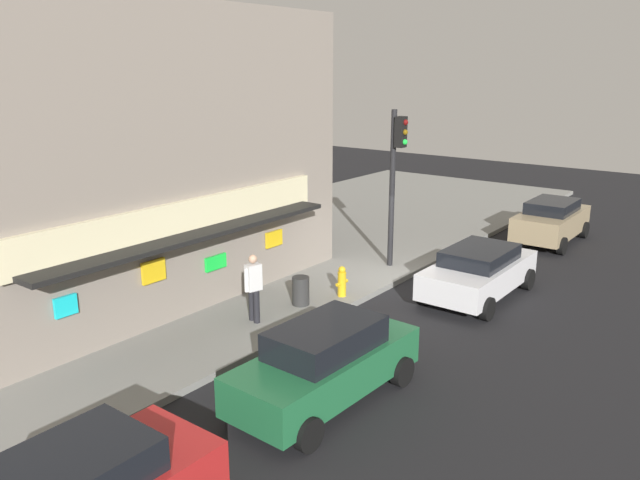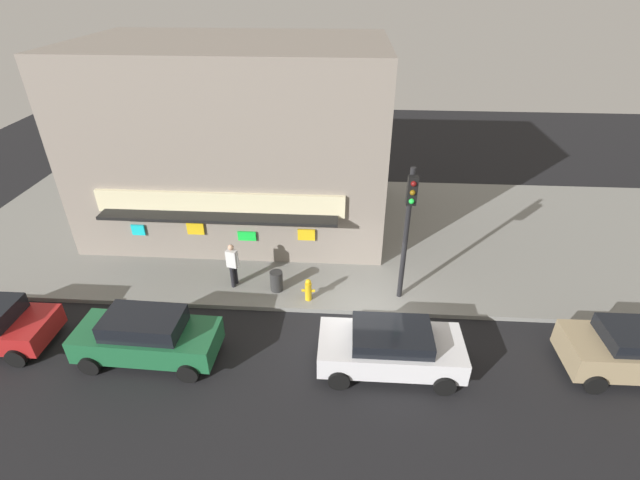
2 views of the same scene
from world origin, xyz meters
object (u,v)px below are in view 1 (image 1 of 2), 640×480
object	(u,v)px
fire_hydrant	(342,282)
parked_car_white	(479,271)
pedestrian	(254,285)
traffic_light	(396,168)
trash_can	(301,291)
parked_car_tan	(551,220)
parked_car_green	(326,362)

from	to	relation	value
fire_hydrant	parked_car_white	size ratio (longest dim) A/B	0.21
fire_hydrant	pedestrian	world-z (taller)	pedestrian
traffic_light	parked_car_white	xyz separation A→B (m)	(-0.59, -3.23, -2.61)
trash_can	parked_car_white	bearing A→B (deg)	-40.73
parked_car_tan	pedestrian	bearing A→B (deg)	165.50
parked_car_green	trash_can	bearing A→B (deg)	44.96
traffic_light	trash_can	xyz separation A→B (m)	(-4.55, 0.18, -2.83)
parked_car_white	parked_car_tan	bearing A→B (deg)	2.29
trash_can	parked_car_white	xyz separation A→B (m)	(3.96, -3.41, 0.22)
traffic_light	parked_car_white	world-z (taller)	traffic_light
trash_can	parked_car_tan	size ratio (longest dim) A/B	0.19
fire_hydrant	trash_can	distance (m)	1.33
parked_car_white	parked_car_tan	world-z (taller)	parked_car_tan
parked_car_white	fire_hydrant	bearing A→B (deg)	133.22
fire_hydrant	parked_car_white	bearing A→B (deg)	-46.78
trash_can	parked_car_white	world-z (taller)	parked_car_white
fire_hydrant	parked_car_green	world-z (taller)	parked_car_green
fire_hydrant	parked_car_green	size ratio (longest dim) A/B	0.20
trash_can	parked_car_green	size ratio (longest dim) A/B	0.18
trash_can	pedestrian	distance (m)	1.75
parked_car_white	parked_car_tan	distance (m)	7.24
fire_hydrant	parked_car_tan	xyz separation A→B (m)	(9.96, -2.62, 0.25)
parked_car_tan	traffic_light	bearing A→B (deg)	156.15
trash_can	parked_car_white	size ratio (longest dim) A/B	0.18
parked_car_white	trash_can	bearing A→B (deg)	139.27
trash_can	pedestrian	xyz separation A→B (m)	(-1.64, 0.20, 0.57)
trash_can	pedestrian	world-z (taller)	pedestrian
fire_hydrant	parked_car_tan	size ratio (longest dim) A/B	0.22
traffic_light	pedestrian	distance (m)	6.59
traffic_light	pedestrian	size ratio (longest dim) A/B	2.83
parked_car_white	pedestrian	bearing A→B (deg)	147.19
traffic_light	pedestrian	bearing A→B (deg)	176.49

